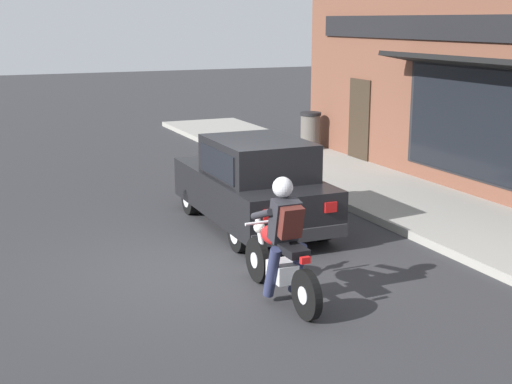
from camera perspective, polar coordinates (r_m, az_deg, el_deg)
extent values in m
plane|color=#2B2B2D|center=(10.43, -3.57, -6.05)|extent=(80.00, 80.00, 0.00)
cube|color=gray|center=(15.08, 9.44, 0.26)|extent=(2.60, 22.00, 0.14)
cube|color=brown|center=(15.32, 15.55, 7.86)|extent=(0.50, 11.41, 4.20)
cube|color=black|center=(14.14, 18.21, 4.99)|extent=(0.04, 4.79, 2.10)
cube|color=black|center=(14.15, 18.25, 4.99)|extent=(0.02, 5.02, 2.20)
cube|color=#2D2319|center=(17.81, 8.26, 5.55)|extent=(0.04, 0.90, 2.10)
cube|color=black|center=(13.80, 17.54, 9.86)|extent=(0.81, 5.47, 0.24)
cube|color=black|center=(15.08, 15.01, 12.58)|extent=(0.06, 9.69, 0.50)
cylinder|color=black|center=(9.78, 0.14, -5.45)|extent=(0.11, 0.62, 0.62)
cylinder|color=silver|center=(9.78, 0.14, -5.45)|extent=(0.12, 0.22, 0.22)
cylinder|color=black|center=(8.61, 4.06, -8.20)|extent=(0.11, 0.62, 0.62)
cylinder|color=silver|center=(8.61, 4.06, -8.20)|extent=(0.12, 0.22, 0.22)
cube|color=silver|center=(9.12, 2.12, -6.37)|extent=(0.28, 0.40, 0.24)
ellipsoid|color=#B21919|center=(9.20, 1.44, -3.49)|extent=(0.30, 0.52, 0.24)
cube|color=black|center=(8.81, 2.81, -4.57)|extent=(0.26, 0.56, 0.10)
cylinder|color=silver|center=(9.60, 0.39, -3.85)|extent=(0.07, 0.33, 0.68)
cylinder|color=silver|center=(9.41, 0.70, -2.42)|extent=(0.56, 0.04, 0.04)
sphere|color=silver|center=(9.60, 0.27, -2.85)|extent=(0.16, 0.16, 0.16)
cylinder|color=silver|center=(8.89, 4.20, -7.62)|extent=(0.08, 0.55, 0.08)
cube|color=red|center=(8.51, 3.95, -5.46)|extent=(0.12, 0.06, 0.08)
cylinder|color=#282D4C|center=(8.97, 1.29, -6.44)|extent=(0.14, 0.35, 0.71)
cylinder|color=#282D4C|center=(9.13, 3.33, -6.11)|extent=(0.14, 0.35, 0.71)
cube|color=#232328|center=(8.86, 2.30, -2.27)|extent=(0.34, 0.33, 0.57)
cylinder|color=#232328|center=(8.98, 0.47, -1.79)|extent=(0.09, 0.52, 0.26)
cylinder|color=#232328|center=(9.15, 2.75, -1.52)|extent=(0.09, 0.52, 0.26)
sphere|color=silver|center=(8.81, 2.15, 0.39)|extent=(0.26, 0.26, 0.26)
cube|color=#4C1E19|center=(8.72, 2.77, -2.41)|extent=(0.28, 0.24, 0.42)
cylinder|color=black|center=(13.21, -5.25, -0.49)|extent=(0.19, 0.60, 0.60)
cylinder|color=silver|center=(13.21, -5.25, -0.49)|extent=(0.20, 0.33, 0.33)
cylinder|color=black|center=(13.71, 0.48, 0.09)|extent=(0.19, 0.60, 0.60)
cylinder|color=silver|center=(13.71, 0.48, 0.09)|extent=(0.20, 0.33, 0.33)
cylinder|color=black|center=(11.03, -1.33, -3.28)|extent=(0.19, 0.60, 0.60)
cylinder|color=silver|center=(11.03, -1.33, -3.28)|extent=(0.20, 0.33, 0.33)
cylinder|color=black|center=(11.63, 5.27, -2.45)|extent=(0.19, 0.60, 0.60)
cylinder|color=silver|center=(11.63, 5.27, -2.45)|extent=(0.20, 0.33, 0.33)
cube|color=black|center=(12.29, -0.33, -0.06)|extent=(1.68, 3.72, 0.70)
cube|color=black|center=(11.93, 0.14, 2.67)|extent=(1.46, 1.91, 0.66)
cube|color=black|center=(12.73, -1.43, 3.13)|extent=(1.33, 0.36, 0.51)
cube|color=black|center=(11.67, -3.13, 2.30)|extent=(0.05, 1.52, 0.46)
cube|color=black|center=(12.23, 3.26, 2.83)|extent=(0.05, 1.52, 0.46)
cube|color=silver|center=(13.79, -5.31, 1.91)|extent=(0.24, 0.04, 0.14)
cube|color=red|center=(10.41, 1.11, -1.79)|extent=(0.20, 0.04, 0.16)
cube|color=silver|center=(14.13, -1.39, 2.24)|extent=(0.24, 0.04, 0.14)
cube|color=red|center=(10.86, 6.00, -1.22)|extent=(0.20, 0.04, 0.16)
cube|color=#28282B|center=(14.00, -3.26, 0.57)|extent=(1.61, 0.14, 0.20)
cube|color=#28282B|center=(10.76, 3.50, -3.47)|extent=(1.61, 0.14, 0.20)
cylinder|color=#514C47|center=(19.12, 4.37, 4.81)|extent=(0.52, 0.52, 0.90)
cylinder|color=black|center=(19.05, 4.39, 6.26)|extent=(0.56, 0.56, 0.08)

